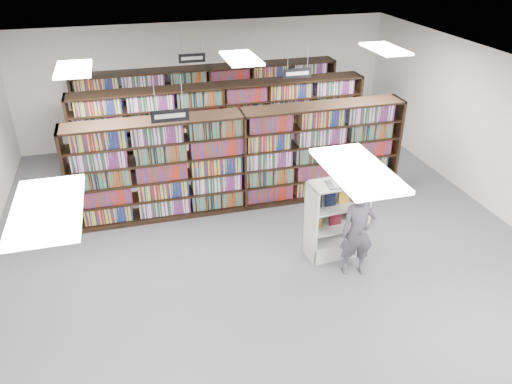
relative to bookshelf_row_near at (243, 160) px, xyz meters
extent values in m
plane|color=#505055|center=(0.00, -2.00, -1.05)|extent=(12.00, 12.00, 0.00)
cube|color=white|center=(0.00, -2.00, 2.15)|extent=(10.00, 12.00, 0.10)
cube|color=white|center=(0.00, 4.00, 0.55)|extent=(10.00, 0.10, 3.20)
cube|color=black|center=(0.00, 0.00, 0.00)|extent=(7.00, 0.60, 2.10)
cube|color=maroon|center=(0.00, 0.00, 0.00)|extent=(6.88, 0.42, 1.98)
cube|color=black|center=(0.00, 2.00, 0.00)|extent=(7.00, 0.60, 2.10)
cube|color=maroon|center=(0.00, 2.00, 0.00)|extent=(6.88, 0.42, 1.98)
cube|color=black|center=(0.00, 3.70, 0.00)|extent=(7.00, 0.60, 2.10)
cube|color=maroon|center=(0.00, 3.70, 0.00)|extent=(6.88, 0.42, 1.98)
cylinder|color=#B2B2B7|center=(-1.73, -1.00, 1.86)|extent=(0.01, 0.01, 0.58)
cylinder|color=#B2B2B7|center=(-1.27, -1.00, 1.86)|extent=(0.01, 0.01, 0.58)
cube|color=black|center=(-1.50, -1.00, 1.46)|extent=(0.65, 0.02, 0.22)
cube|color=white|center=(-1.50, -1.01, 1.46)|extent=(0.52, 0.00, 0.08)
cylinder|color=#B2B2B7|center=(1.27, 1.00, 1.86)|extent=(0.01, 0.01, 0.58)
cylinder|color=#B2B2B7|center=(1.73, 1.00, 1.86)|extent=(0.01, 0.01, 0.58)
cube|color=black|center=(1.50, 1.00, 1.46)|extent=(0.65, 0.02, 0.22)
cube|color=white|center=(1.50, 0.99, 1.46)|extent=(0.52, 0.00, 0.08)
cylinder|color=#B2B2B7|center=(-0.73, 3.00, 1.86)|extent=(0.01, 0.01, 0.58)
cylinder|color=#B2B2B7|center=(-0.27, 3.00, 1.86)|extent=(0.01, 0.01, 0.58)
cube|color=black|center=(-0.50, 3.00, 1.46)|extent=(0.65, 0.02, 0.22)
cube|color=white|center=(-0.50, 2.99, 1.46)|extent=(0.52, 0.00, 0.08)
cube|color=white|center=(-3.00, -5.00, 2.11)|extent=(0.60, 1.20, 0.04)
cube|color=white|center=(0.00, -5.00, 2.11)|extent=(0.60, 1.20, 0.04)
cube|color=white|center=(-3.00, 0.00, 2.11)|extent=(0.60, 1.20, 0.04)
cube|color=white|center=(0.00, 0.00, 2.11)|extent=(0.60, 1.20, 0.04)
cube|color=white|center=(3.00, 0.00, 2.11)|extent=(0.60, 1.20, 0.04)
cube|color=silver|center=(1.18, -2.20, -0.89)|extent=(1.08, 0.59, 0.31)
cube|color=silver|center=(0.68, -2.23, -0.32)|extent=(0.07, 0.53, 1.47)
cube|color=silver|center=(1.68, -2.17, -0.32)|extent=(0.07, 0.53, 1.47)
cube|color=silver|center=(1.17, -1.96, -0.32)|extent=(1.05, 0.09, 1.47)
cube|color=silver|center=(1.18, -2.20, 0.40)|extent=(1.08, 0.59, 0.03)
cube|color=silver|center=(1.18, -2.20, -0.47)|extent=(1.00, 0.54, 0.02)
cube|color=silver|center=(1.18, -2.20, -0.05)|extent=(1.00, 0.54, 0.03)
cube|color=black|center=(0.77, -2.18, 0.12)|extent=(0.21, 0.09, 0.32)
cube|color=black|center=(1.04, -2.16, 0.12)|extent=(0.21, 0.09, 0.32)
cube|color=gold|center=(1.31, -2.14, 0.12)|extent=(0.21, 0.09, 0.32)
cube|color=maroon|center=(1.58, -2.13, 0.12)|extent=(0.21, 0.09, 0.32)
cube|color=gold|center=(0.79, -2.18, -0.31)|extent=(0.23, 0.07, 0.30)
cube|color=maroon|center=(1.18, -2.15, -0.31)|extent=(0.23, 0.07, 0.30)
cube|color=#1F512D|center=(1.56, -2.13, -0.31)|extent=(0.23, 0.07, 0.30)
cube|color=black|center=(1.20, -2.28, 0.43)|extent=(0.58, 0.37, 0.01)
cube|color=white|center=(1.07, -2.28, 0.44)|extent=(0.27, 0.32, 0.05)
cube|color=white|center=(1.34, -2.28, 0.44)|extent=(0.27, 0.32, 0.07)
cylinder|color=white|center=(1.18, -2.28, 0.48)|extent=(0.13, 0.29, 0.10)
imported|color=#4F4B55|center=(1.30, -2.81, -0.24)|extent=(0.65, 0.49, 1.62)
camera|label=1|loc=(-2.22, -9.17, 4.34)|focal=35.00mm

